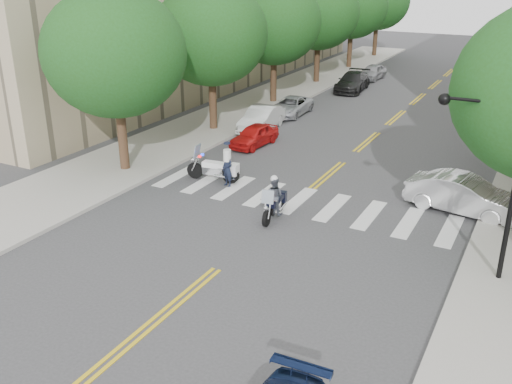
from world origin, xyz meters
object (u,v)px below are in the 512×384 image
Objects in this scene: motorcycle_parked at (217,169)px; officer_standing at (227,169)px; convertible at (464,195)px; motorcycle_police at (274,199)px.

motorcycle_parked is 1.56× the size of officer_standing.
convertible is (10.46, 1.62, 0.17)m from motorcycle_parked.
convertible is (9.74, 1.92, -0.08)m from officer_standing.
motorcycle_parked is 0.82m from officer_standing.
officer_standing is (0.72, -0.30, 0.25)m from motorcycle_parked.
motorcycle_parked is (-4.03, 2.33, -0.21)m from motorcycle_police.
officer_standing is 9.93m from convertible.
motorcycle_parked reaches higher than officer_standing.
convertible is at bearing -154.81° from motorcycle_police.
officer_standing is at bearing 110.31° from convertible.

